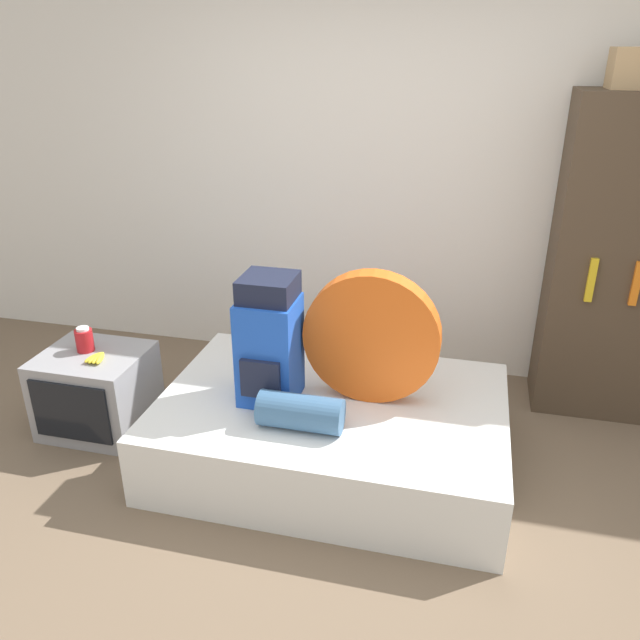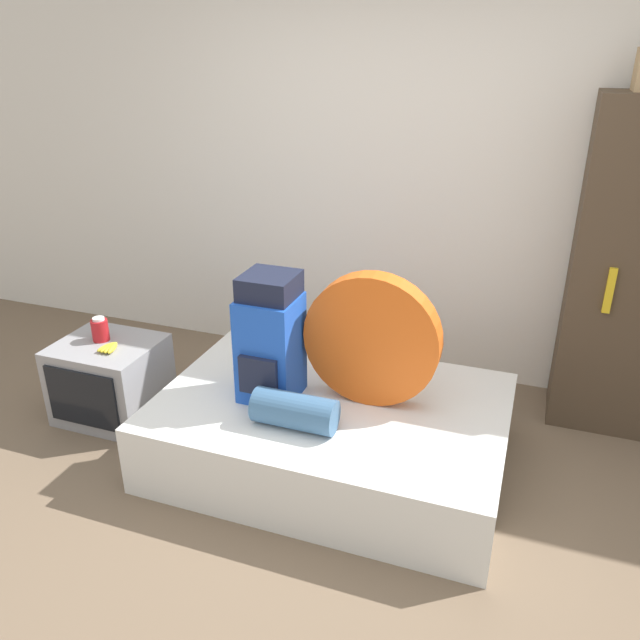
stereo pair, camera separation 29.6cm
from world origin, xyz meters
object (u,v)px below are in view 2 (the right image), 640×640
object	(u,v)px
backpack	(270,339)
sleeping_roll	(295,411)
tent_bag	(372,340)
canister	(100,329)
television	(111,380)

from	to	relation	value
backpack	sleeping_roll	world-z (taller)	backpack
backpack	sleeping_roll	xyz separation A→B (m)	(0.23, -0.24, -0.24)
backpack	tent_bag	world-z (taller)	tent_bag
sleeping_roll	canister	bearing A→B (deg)	166.92
canister	backpack	bearing A→B (deg)	-3.92
sleeping_roll	tent_bag	bearing A→B (deg)	53.19
tent_bag	sleeping_roll	size ratio (longest dim) A/B	1.69
tent_bag	television	size ratio (longest dim) A/B	1.20
television	canister	distance (m)	0.32
tent_bag	television	xyz separation A→B (m)	(-1.59, -0.09, -0.49)
tent_bag	television	world-z (taller)	tent_bag
backpack	canister	bearing A→B (deg)	176.08
backpack	tent_bag	bearing A→B (deg)	14.47
sleeping_roll	television	distance (m)	1.36
sleeping_roll	backpack	bearing A→B (deg)	133.57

